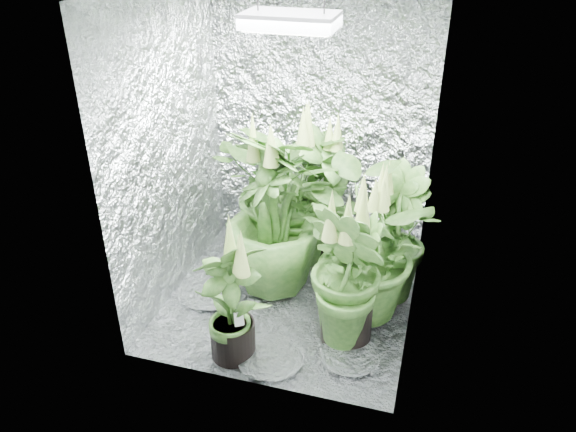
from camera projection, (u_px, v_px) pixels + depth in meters
The scene contains 12 objects.
ground at pixel (290, 299), 3.84m from camera, with size 1.60×1.60×0.00m, color silver.
walls at pixel (290, 165), 3.36m from camera, with size 1.62×1.62×2.00m.
grow_lamp at pixel (291, 21), 2.95m from camera, with size 0.50×0.30×0.22m.
plant_a at pixel (291, 190), 4.00m from camera, with size 1.32×1.32×1.21m.
plant_b at pixel (326, 195), 4.07m from camera, with size 0.68×0.68×1.11m.
plant_c at pixel (392, 237), 3.67m from camera, with size 0.67×0.67×1.00m.
plant_d at pixel (273, 214), 3.70m from camera, with size 0.86×0.86×1.24m.
plant_e at pixel (361, 250), 3.47m from camera, with size 1.04×1.04×1.04m.
plant_f at pixel (231, 301), 3.18m from camera, with size 0.59×0.59×0.89m.
plant_g at pixel (349, 275), 3.26m from camera, with size 0.73×0.73×1.06m.
circulation_fan at pixel (392, 247), 4.15m from camera, with size 0.16×0.30×0.34m.
plant_label at pixel (239, 319), 3.19m from camera, with size 0.05×0.01×0.09m, color white.
Camera 1 is at (0.85, -2.96, 2.36)m, focal length 35.00 mm.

